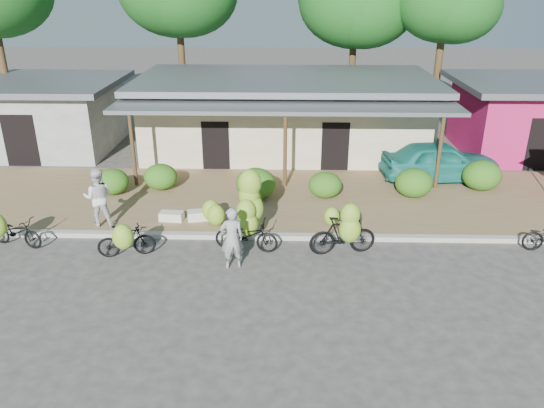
{
  "coord_description": "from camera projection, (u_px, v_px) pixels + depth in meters",
  "views": [
    {
      "loc": [
        0.03,
        -12.43,
        7.33
      ],
      "look_at": [
        -0.36,
        1.89,
        1.2
      ],
      "focal_mm": 35.0,
      "sensor_mm": 36.0,
      "label": 1
    }
  ],
  "objects": [
    {
      "name": "sack_far",
      "position": [
        172.0,
        216.0,
        17.06
      ],
      "size": [
        0.78,
        0.45,
        0.28
      ],
      "primitive_type": "cube",
      "rotation": [
        0.0,
        0.0,
        -0.09
      ],
      "color": "white",
      "rests_on": "sidewalk"
    },
    {
      "name": "hedge_1",
      "position": [
        161.0,
        177.0,
        19.44
      ],
      "size": [
        1.23,
        1.11,
        0.96
      ],
      "primitive_type": "ellipsoid",
      "color": "#285814",
      "rests_on": "sidewalk"
    },
    {
      "name": "bystander",
      "position": [
        98.0,
        197.0,
        16.45
      ],
      "size": [
        0.99,
        0.82,
        1.87
      ],
      "primitive_type": "imported",
      "rotation": [
        0.0,
        0.0,
        3.27
      ],
      "color": "silver",
      "rests_on": "sidewalk"
    },
    {
      "name": "hedge_4",
      "position": [
        414.0,
        183.0,
        18.76
      ],
      "size": [
        1.33,
        1.19,
        1.04
      ],
      "primitive_type": "ellipsoid",
      "color": "#285814",
      "rests_on": "sidewalk"
    },
    {
      "name": "tree_near_right",
      "position": [
        441.0,
        0.0,
        25.05
      ],
      "size": [
        4.83,
        4.68,
        8.16
      ],
      "color": "#533A21",
      "rests_on": "ground"
    },
    {
      "name": "loose_banana_c",
      "position": [
        332.0,
        216.0,
        16.64
      ],
      "size": [
        0.49,
        0.42,
        0.61
      ],
      "primitive_type": "ellipsoid",
      "color": "#85C130",
      "rests_on": "sidewalk"
    },
    {
      "name": "loose_banana_b",
      "position": [
        211.0,
        210.0,
        16.93
      ],
      "size": [
        0.58,
        0.49,
        0.72
      ],
      "primitive_type": "ellipsoid",
      "color": "#85C130",
      "rests_on": "sidewalk"
    },
    {
      "name": "shop_pink",
      "position": [
        522.0,
        116.0,
        23.48
      ],
      "size": [
        6.0,
        6.0,
        3.25
      ],
      "color": "#B51B69",
      "rests_on": "ground"
    },
    {
      "name": "loose_banana_a",
      "position": [
        216.0,
        215.0,
        16.63
      ],
      "size": [
        0.56,
        0.47,
        0.69
      ],
      "primitive_type": "ellipsoid",
      "color": "#85C130",
      "rests_on": "sidewalk"
    },
    {
      "name": "hedge_2",
      "position": [
        256.0,
        184.0,
        18.61
      ],
      "size": [
        1.42,
        1.27,
        1.1
      ],
      "primitive_type": "ellipsoid",
      "color": "#285814",
      "rests_on": "sidewalk"
    },
    {
      "name": "shop_grey",
      "position": [
        44.0,
        114.0,
        24.05
      ],
      "size": [
        7.0,
        6.0,
        3.15
      ],
      "color": "#ABACA6",
      "rests_on": "ground"
    },
    {
      "name": "hedge_3",
      "position": [
        325.0,
        185.0,
        18.72
      ],
      "size": [
        1.19,
        1.07,
        0.93
      ],
      "primitive_type": "ellipsoid",
      "color": "#285814",
      "rests_on": "sidewalk"
    },
    {
      "name": "hedge_5",
      "position": [
        482.0,
        175.0,
        19.37
      ],
      "size": [
        1.41,
        1.27,
        1.1
      ],
      "primitive_type": "ellipsoid",
      "color": "#285814",
      "rests_on": "sidewalk"
    },
    {
      "name": "curb",
      "position": [
        284.0,
        237.0,
        16.12
      ],
      "size": [
        60.0,
        0.25,
        0.15
      ],
      "primitive_type": "cube",
      "color": "#A8A399",
      "rests_on": "ground"
    },
    {
      "name": "bike_far_left",
      "position": [
        12.0,
        231.0,
        15.42
      ],
      "size": [
        1.82,
        1.4,
        1.32
      ],
      "rotation": [
        0.0,
        0.0,
        1.3
      ],
      "color": "black",
      "rests_on": "ground"
    },
    {
      "name": "sack_near",
      "position": [
        201.0,
        215.0,
        17.11
      ],
      "size": [
        0.92,
        0.59,
        0.3
      ],
      "primitive_type": "cube",
      "rotation": [
        0.0,
        0.0,
        0.23
      ],
      "color": "white",
      "rests_on": "sidewalk"
    },
    {
      "name": "ground",
      "position": [
        283.0,
        272.0,
        14.31
      ],
      "size": [
        100.0,
        100.0,
        0.0
      ],
      "primitive_type": "plane",
      "color": "#3D3B39",
      "rests_on": "ground"
    },
    {
      "name": "sidewalk",
      "position": [
        285.0,
        199.0,
        18.88
      ],
      "size": [
        60.0,
        6.0,
        0.12
      ],
      "primitive_type": "cube",
      "color": "olive",
      "rests_on": "ground"
    },
    {
      "name": "bike_center",
      "position": [
        248.0,
        218.0,
        15.36
      ],
      "size": [
        1.94,
        1.3,
        2.31
      ],
      "rotation": [
        0.0,
        0.0,
        1.41
      ],
      "color": "black",
      "rests_on": "ground"
    },
    {
      "name": "bike_left",
      "position": [
        126.0,
        240.0,
        14.81
      ],
      "size": [
        1.68,
        1.28,
        1.29
      ],
      "rotation": [
        0.0,
        0.0,
        1.78
      ],
      "color": "black",
      "rests_on": "ground"
    },
    {
      "name": "hedge_0",
      "position": [
        112.0,
        182.0,
        19.01
      ],
      "size": [
        1.21,
        1.08,
        0.94
      ],
      "primitive_type": "ellipsoid",
      "color": "#285814",
      "rests_on": "sidewalk"
    },
    {
      "name": "vendor",
      "position": [
        232.0,
        238.0,
        14.24
      ],
      "size": [
        0.73,
        0.57,
        1.77
      ],
      "primitive_type": "imported",
      "rotation": [
        0.0,
        0.0,
        3.4
      ],
      "color": "gray",
      "rests_on": "ground"
    },
    {
      "name": "shop_main",
      "position": [
        286.0,
        114.0,
        23.68
      ],
      "size": [
        13.0,
        8.5,
        3.35
      ],
      "color": "beige",
      "rests_on": "ground"
    },
    {
      "name": "teal_van",
      "position": [
        440.0,
        161.0,
        20.25
      ],
      "size": [
        4.61,
        2.27,
        1.51
      ],
      "primitive_type": "imported",
      "rotation": [
        0.0,
        0.0,
        1.68
      ],
      "color": "#1C7E72",
      "rests_on": "sidewalk"
    },
    {
      "name": "bike_right",
      "position": [
        344.0,
        233.0,
        14.88
      ],
      "size": [
        2.0,
        1.33,
        1.82
      ],
      "rotation": [
        0.0,
        0.0,
        1.74
      ],
      "color": "black",
      "rests_on": "ground"
    }
  ]
}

